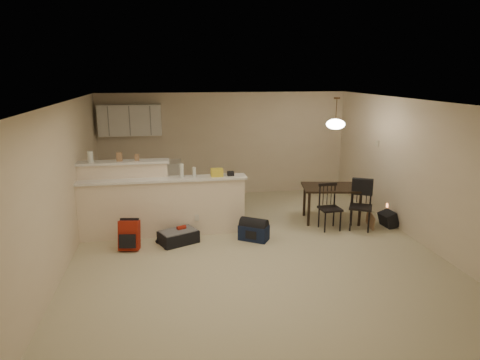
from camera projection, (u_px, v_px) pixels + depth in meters
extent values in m
plane|color=beige|center=(252.00, 248.00, 7.40)|extent=(7.00, 7.00, 0.00)
plane|color=white|center=(254.00, 102.00, 6.79)|extent=(7.00, 7.00, 0.00)
cube|color=beige|center=(225.00, 144.00, 10.44)|extent=(6.00, 0.02, 2.50)
cube|color=beige|center=(332.00, 273.00, 3.75)|extent=(6.00, 0.02, 2.50)
cube|color=beige|center=(63.00, 186.00, 6.61)|extent=(0.02, 7.00, 2.50)
cube|color=beige|center=(419.00, 171.00, 7.58)|extent=(0.02, 7.00, 2.50)
cube|color=#F9E5C9|center=(164.00, 208.00, 7.89)|extent=(3.00, 0.28, 1.05)
cube|color=white|center=(162.00, 179.00, 7.75)|extent=(3.08, 0.38, 0.04)
cube|color=#F9E5C9|center=(125.00, 199.00, 7.95)|extent=(1.60, 0.24, 1.35)
cube|color=white|center=(123.00, 162.00, 7.78)|extent=(1.68, 0.34, 0.04)
cube|color=white|center=(130.00, 120.00, 9.75)|extent=(1.40, 0.34, 0.70)
cube|color=white|center=(142.00, 183.00, 10.01)|extent=(1.80, 0.60, 0.90)
cube|color=beige|center=(377.00, 144.00, 9.00)|extent=(0.02, 0.12, 0.12)
cylinder|color=silver|center=(90.00, 157.00, 7.66)|extent=(0.10, 0.10, 0.20)
cube|color=#A17753|center=(119.00, 157.00, 7.74)|extent=(0.10, 0.07, 0.16)
cube|color=#A17753|center=(137.00, 157.00, 7.80)|extent=(0.08, 0.06, 0.12)
cylinder|color=silver|center=(182.00, 171.00, 7.78)|extent=(0.07, 0.07, 0.26)
cylinder|color=silver|center=(194.00, 172.00, 7.82)|extent=(0.06, 0.06, 0.18)
cube|color=#A17753|center=(217.00, 173.00, 7.90)|extent=(0.22, 0.18, 0.14)
cube|color=#A17753|center=(231.00, 174.00, 7.94)|extent=(0.12, 0.10, 0.08)
cube|color=black|center=(332.00, 187.00, 8.61)|extent=(1.27, 0.96, 0.04)
cylinder|color=black|center=(309.00, 209.00, 8.40)|extent=(0.05, 0.05, 0.69)
cylinder|color=black|center=(360.00, 209.00, 8.40)|extent=(0.05, 0.05, 0.69)
cylinder|color=black|center=(304.00, 200.00, 9.00)|extent=(0.05, 0.05, 0.69)
cylinder|color=black|center=(352.00, 200.00, 9.00)|extent=(0.05, 0.05, 0.69)
cylinder|color=brown|center=(336.00, 110.00, 8.23)|extent=(0.02, 0.02, 0.50)
cylinder|color=brown|center=(337.00, 98.00, 8.18)|extent=(0.12, 0.12, 0.03)
ellipsoid|color=white|center=(336.00, 124.00, 8.30)|extent=(0.36, 0.36, 0.20)
cube|color=black|center=(178.00, 237.00, 7.61)|extent=(0.76, 0.65, 0.22)
cube|color=#9E2011|center=(129.00, 235.00, 7.31)|extent=(0.37, 0.26, 0.51)
cube|color=#111C38|center=(254.00, 232.00, 7.74)|extent=(0.59, 0.52, 0.28)
cube|color=black|center=(388.00, 219.00, 8.41)|extent=(0.27, 0.35, 0.29)
cube|color=#A17753|center=(370.00, 220.00, 8.35)|extent=(0.06, 0.41, 0.31)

